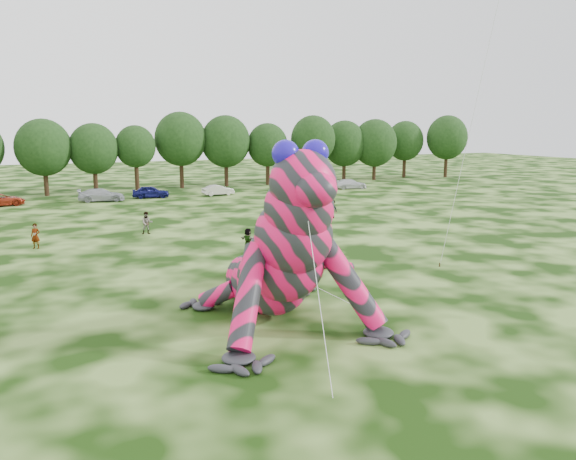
% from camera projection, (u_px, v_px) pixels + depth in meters
% --- Properties ---
extents(ground, '(240.00, 240.00, 0.00)m').
position_uv_depth(ground, '(348.00, 340.00, 23.02)').
color(ground, '#16330A').
rests_on(ground, ground).
extents(inflatable_gecko, '(13.87, 16.43, 8.16)m').
position_uv_depth(inflatable_gecko, '(263.00, 226.00, 25.94)').
color(inflatable_gecko, '#F50F5A').
rests_on(inflatable_gecko, ground).
extents(tree_7, '(6.68, 6.01, 9.48)m').
position_uv_depth(tree_7, '(44.00, 158.00, 69.00)').
color(tree_7, black).
rests_on(tree_7, ground).
extents(tree_8, '(6.14, 5.53, 8.94)m').
position_uv_depth(tree_8, '(94.00, 158.00, 71.58)').
color(tree_8, black).
rests_on(tree_8, ground).
extents(tree_9, '(5.27, 4.74, 8.68)m').
position_uv_depth(tree_9, '(136.00, 158.00, 74.05)').
color(tree_9, black).
rests_on(tree_9, ground).
extents(tree_10, '(7.09, 6.38, 10.50)m').
position_uv_depth(tree_10, '(181.00, 150.00, 77.54)').
color(tree_10, black).
rests_on(tree_10, ground).
extents(tree_11, '(7.01, 6.31, 10.07)m').
position_uv_depth(tree_11, '(226.00, 151.00, 79.82)').
color(tree_11, black).
rests_on(tree_11, ground).
extents(tree_12, '(5.99, 5.39, 8.97)m').
position_uv_depth(tree_12, '(268.00, 154.00, 82.02)').
color(tree_12, black).
rests_on(tree_12, ground).
extents(tree_13, '(6.83, 6.15, 10.13)m').
position_uv_depth(tree_13, '(313.00, 149.00, 84.23)').
color(tree_13, black).
rests_on(tree_13, ground).
extents(tree_14, '(6.82, 6.14, 9.40)m').
position_uv_depth(tree_14, '(344.00, 151.00, 88.28)').
color(tree_14, black).
rests_on(tree_14, ground).
extents(tree_15, '(7.17, 6.45, 9.63)m').
position_uv_depth(tree_15, '(375.00, 150.00, 89.43)').
color(tree_15, black).
rests_on(tree_15, ground).
extents(tree_16, '(6.26, 5.63, 9.37)m').
position_uv_depth(tree_16, '(405.00, 149.00, 93.70)').
color(tree_16, black).
rests_on(tree_16, ground).
extents(tree_17, '(6.98, 6.28, 10.30)m').
position_uv_depth(tree_17, '(447.00, 146.00, 93.81)').
color(tree_17, black).
rests_on(tree_17, ground).
extents(car_2, '(5.10, 2.90, 1.34)m').
position_uv_depth(car_2, '(1.00, 200.00, 60.88)').
color(car_2, '#9A2813').
rests_on(car_2, ground).
extents(car_3, '(5.35, 2.66, 1.49)m').
position_uv_depth(car_3, '(101.00, 195.00, 64.58)').
color(car_3, '#A1A4AA').
rests_on(car_3, ground).
extents(car_4, '(4.61, 2.51, 1.49)m').
position_uv_depth(car_4, '(151.00, 192.00, 67.66)').
color(car_4, '#0F114D').
rests_on(car_4, ground).
extents(car_5, '(4.02, 1.66, 1.30)m').
position_uv_depth(car_5, '(218.00, 190.00, 70.21)').
color(car_5, beige).
rests_on(car_5, ground).
extents(car_6, '(5.37, 2.93, 1.43)m').
position_uv_depth(car_6, '(302.00, 187.00, 73.23)').
color(car_6, '#262629').
rests_on(car_6, ground).
extents(car_7, '(4.87, 2.54, 1.35)m').
position_uv_depth(car_7, '(350.00, 184.00, 77.37)').
color(car_7, silver).
rests_on(car_7, ground).
extents(spectator_2, '(1.02, 1.29, 1.74)m').
position_uv_depth(spectator_2, '(332.00, 209.00, 52.94)').
color(spectator_2, gray).
rests_on(spectator_2, ground).
extents(spectator_3, '(1.11, 0.92, 1.77)m').
position_uv_depth(spectator_3, '(328.00, 204.00, 55.96)').
color(spectator_3, gray).
rests_on(spectator_3, ground).
extents(spectator_0, '(0.78, 0.68, 1.80)m').
position_uv_depth(spectator_0, '(35.00, 236.00, 39.90)').
color(spectator_0, gray).
rests_on(spectator_0, ground).
extents(spectator_1, '(0.97, 0.80, 1.83)m').
position_uv_depth(spectator_1, '(147.00, 223.00, 45.15)').
color(spectator_1, gray).
rests_on(spectator_1, ground).
extents(spectator_5, '(1.15, 1.65, 1.71)m').
position_uv_depth(spectator_5, '(248.00, 240.00, 38.62)').
color(spectator_5, gray).
rests_on(spectator_5, ground).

